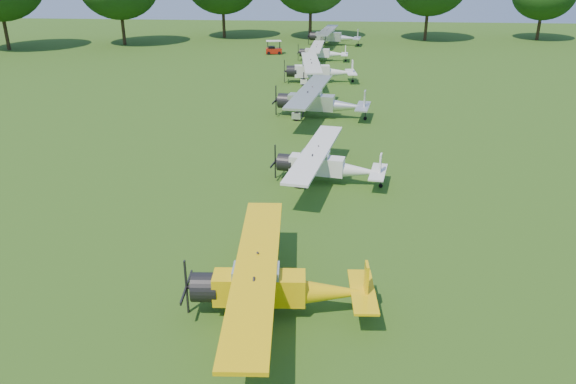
% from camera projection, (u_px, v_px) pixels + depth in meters
% --- Properties ---
extents(ground, '(160.00, 160.00, 0.00)m').
position_uv_depth(ground, '(296.00, 187.00, 29.52)').
color(ground, '#284A12').
rests_on(ground, ground).
extents(tree_belt, '(137.36, 130.27, 14.52)m').
position_uv_depth(tree_belt, '(373.00, 30.00, 26.25)').
color(tree_belt, black).
rests_on(tree_belt, ground).
extents(aircraft_2, '(6.45, 10.27, 2.02)m').
position_uv_depth(aircraft_2, '(274.00, 284.00, 18.72)').
color(aircraft_2, yellow).
rests_on(aircraft_2, ground).
extents(aircraft_3, '(6.11, 9.68, 1.90)m').
position_uv_depth(aircraft_3, '(325.00, 163.00, 29.73)').
color(aircraft_3, white).
rests_on(aircraft_3, ground).
extents(aircraft_4, '(7.22, 11.45, 2.25)m').
position_uv_depth(aircraft_4, '(318.00, 100.00, 41.72)').
color(aircraft_4, silver).
rests_on(aircraft_4, ground).
extents(aircraft_5, '(6.92, 11.02, 2.16)m').
position_uv_depth(aircraft_5, '(317.00, 69.00, 53.17)').
color(aircraft_5, white).
rests_on(aircraft_5, ground).
extents(aircraft_6, '(5.79, 9.20, 1.82)m').
position_uv_depth(aircraft_6, '(321.00, 52.00, 64.09)').
color(aircraft_6, white).
rests_on(aircraft_6, ground).
extents(aircraft_7, '(7.13, 11.34, 2.23)m').
position_uv_depth(aircraft_7, '(332.00, 35.00, 75.16)').
color(aircraft_7, silver).
rests_on(aircraft_7, ground).
extents(golf_cart, '(2.04, 1.44, 1.61)m').
position_uv_depth(golf_cart, '(273.00, 50.00, 68.75)').
color(golf_cart, '#AA1C0C').
rests_on(golf_cart, ground).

